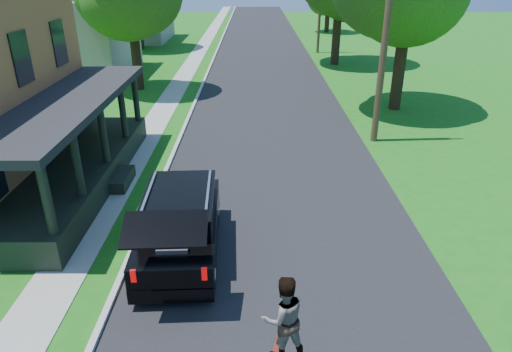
{
  "coord_description": "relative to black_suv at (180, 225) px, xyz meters",
  "views": [
    {
      "loc": [
        -0.77,
        -8.4,
        7.04
      ],
      "look_at": [
        -0.71,
        3.0,
        1.74
      ],
      "focal_mm": 32.0,
      "sensor_mm": 36.0,
      "label": 1
    }
  ],
  "objects": [
    {
      "name": "ground",
      "position": [
        2.7,
        -1.83,
        -0.88
      ],
      "size": [
        140.0,
        140.0,
        0.0
      ],
      "primitive_type": "plane",
      "color": "#156514",
      "rests_on": "ground"
    },
    {
      "name": "street",
      "position": [
        2.7,
        18.17,
        -0.88
      ],
      "size": [
        8.0,
        120.0,
        0.02
      ],
      "primitive_type": "cube",
      "color": "black",
      "rests_on": "ground"
    },
    {
      "name": "curb",
      "position": [
        -1.35,
        18.17,
        -0.88
      ],
      "size": [
        0.15,
        120.0,
        0.12
      ],
      "primitive_type": "cube",
      "color": "#AEAEA9",
      "rests_on": "ground"
    },
    {
      "name": "sidewalk",
      "position": [
        -2.9,
        18.17,
        -0.88
      ],
      "size": [
        1.3,
        120.0,
        0.03
      ],
      "primitive_type": "cube",
      "color": "gray",
      "rests_on": "ground"
    },
    {
      "name": "front_walk",
      "position": [
        -6.8,
        4.17,
        -0.88
      ],
      "size": [
        6.5,
        1.2,
        0.03
      ],
      "primitive_type": "cube",
      "color": "gray",
      "rests_on": "ground"
    },
    {
      "name": "neighbor_house_mid",
      "position": [
        -10.8,
        22.17,
        3.31
      ],
      "size": [
        12.78,
        12.78,
        8.3
      ],
      "color": "#A9A295",
      "rests_on": "ground"
    },
    {
      "name": "black_suv",
      "position": [
        0.0,
        0.0,
        0.0
      ],
      "size": [
        2.09,
        5.01,
        2.3
      ],
      "rotation": [
        0.0,
        0.0,
        0.04
      ],
      "color": "black",
      "rests_on": "ground"
    },
    {
      "name": "skateboarder",
      "position": [
        2.44,
        -4.07,
        0.57
      ],
      "size": [
        0.94,
        0.82,
        1.65
      ],
      "rotation": [
        0.0,
        0.0,
        3.42
      ],
      "color": "black",
      "rests_on": "ground"
    },
    {
      "name": "utility_pole_near",
      "position": [
        7.2,
        8.59,
        4.43
      ],
      "size": [
        1.73,
        0.28,
        10.3
      ],
      "rotation": [
        0.0,
        0.0,
        0.0
      ],
      "color": "#473921",
      "rests_on": "ground"
    }
  ]
}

